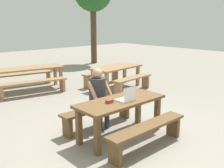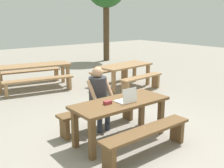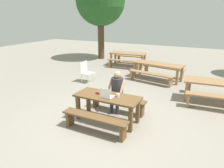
{
  "view_description": "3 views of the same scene",
  "coord_description": "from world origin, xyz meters",
  "views": [
    {
      "loc": [
        -3.14,
        -3.2,
        2.11
      ],
      "look_at": [
        0.01,
        0.25,
        0.96
      ],
      "focal_mm": 41.45,
      "sensor_mm": 36.0,
      "label": 1
    },
    {
      "loc": [
        -2.74,
        -3.26,
        2.1
      ],
      "look_at": [
        0.01,
        0.25,
        0.96
      ],
      "focal_mm": 42.06,
      "sensor_mm": 36.0,
      "label": 2
    },
    {
      "loc": [
        2.33,
        -4.35,
        2.69
      ],
      "look_at": [
        0.01,
        0.25,
        0.96
      ],
      "focal_mm": 32.84,
      "sensor_mm": 36.0,
      "label": 3
    }
  ],
  "objects": [
    {
      "name": "picnic_table_front",
      "position": [
        0.0,
        0.0,
        0.6
      ],
      "size": [
        1.72,
        0.7,
        0.71
      ],
      "color": "brown",
      "rests_on": "ground"
    },
    {
      "name": "bench_mid_north",
      "position": [
        2.35,
        3.33,
        0.33
      ],
      "size": [
        1.56,
        0.44,
        0.46
      ],
      "rotation": [
        0.0,
        0.0,
        0.09
      ],
      "color": "#9E754C",
      "rests_on": "ground"
    },
    {
      "name": "laptop",
      "position": [
        0.04,
        -0.11,
        0.78
      ],
      "size": [
        0.3,
        0.27,
        0.26
      ],
      "rotation": [
        0.0,
        0.0,
        3.14
      ],
      "color": "white",
      "rests_on": "picnic_table_front"
    },
    {
      "name": "bench_distant_north",
      "position": [
        0.3,
        4.99,
        0.33
      ],
      "size": [
        1.99,
        0.64,
        0.42
      ],
      "rotation": [
        0.0,
        0.0,
        -0.18
      ],
      "color": "#9E754C",
      "rests_on": "ground"
    },
    {
      "name": "small_pouch",
      "position": [
        -0.27,
        0.01,
        0.74
      ],
      "size": [
        0.13,
        0.08,
        0.06
      ],
      "color": "#993338",
      "rests_on": "picnic_table_front"
    },
    {
      "name": "ground_plane",
      "position": [
        0.0,
        0.0,
        0.0
      ],
      "size": [
        30.0,
        30.0,
        0.0
      ],
      "primitive_type": "plane",
      "color": "gray"
    },
    {
      "name": "coffee_mug",
      "position": [
        0.28,
        0.06,
        0.76
      ],
      "size": [
        0.08,
        0.08,
        0.09
      ],
      "color": "white",
      "rests_on": "picnic_table_front"
    },
    {
      "name": "bench_near",
      "position": [
        0.0,
        -0.65,
        0.32
      ],
      "size": [
        1.69,
        0.3,
        0.43
      ],
      "color": "brown",
      "rests_on": "ground"
    },
    {
      "name": "bench_distant_south",
      "position": [
        0.07,
        3.68,
        0.33
      ],
      "size": [
        1.99,
        0.64,
        0.42
      ],
      "rotation": [
        0.0,
        0.0,
        -0.18
      ],
      "color": "#9E754C",
      "rests_on": "ground"
    },
    {
      "name": "bench_far",
      "position": [
        0.0,
        0.65,
        0.32
      ],
      "size": [
        1.69,
        0.3,
        0.43
      ],
      "color": "brown",
      "rests_on": "ground"
    },
    {
      "name": "person_seated",
      "position": [
        -0.02,
        0.62,
        0.71
      ],
      "size": [
        0.45,
        0.43,
        1.21
      ],
      "color": "#333847",
      "rests_on": "ground"
    },
    {
      "name": "bench_mid_south",
      "position": [
        2.47,
        2.0,
        0.33
      ],
      "size": [
        1.56,
        0.44,
        0.46
      ],
      "rotation": [
        0.0,
        0.0,
        0.09
      ],
      "color": "#9E754C",
      "rests_on": "ground"
    },
    {
      "name": "picnic_table_mid",
      "position": [
        2.41,
        2.67,
        0.59
      ],
      "size": [
        1.77,
        0.92,
        0.71
      ],
      "rotation": [
        0.0,
        0.0,
        0.09
      ],
      "color": "#9E754C",
      "rests_on": "ground"
    },
    {
      "name": "picnic_table_distant",
      "position": [
        0.19,
        4.34,
        0.61
      ],
      "size": [
        2.28,
        1.1,
        0.71
      ],
      "rotation": [
        0.0,
        0.0,
        -0.18
      ],
      "color": "#9E754C",
      "rests_on": "ground"
    }
  ]
}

